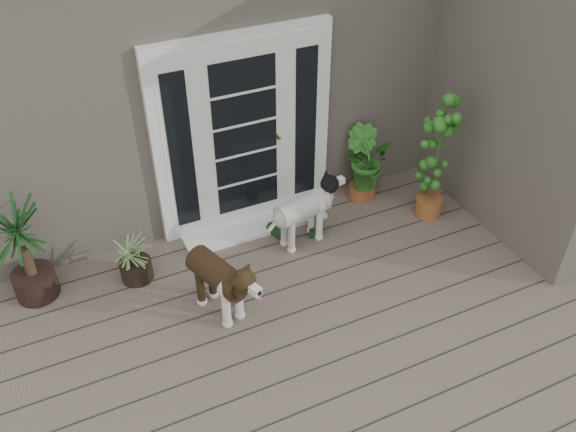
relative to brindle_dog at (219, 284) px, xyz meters
name	(u,v)px	position (x,y,z in m)	size (l,w,h in m)	color
deck	(363,355)	(0.97, -0.98, -0.41)	(6.20, 4.60, 0.12)	#6B5B4C
house_main	(196,29)	(0.97, 3.27, 1.08)	(7.40, 4.00, 3.10)	#665E54
house_wing	(564,88)	(3.87, 0.12, 1.08)	(1.60, 2.40, 3.10)	#665E54
door_unit	(244,134)	(0.77, 1.22, 0.73)	(1.90, 0.14, 2.15)	white
door_step	(255,225)	(0.77, 1.02, -0.32)	(1.60, 0.40, 0.05)	white
brindle_dog	(219,284)	(0.00, 0.00, 0.00)	(0.36, 0.83, 0.69)	#362413
white_dog	(302,217)	(1.13, 0.58, -0.02)	(0.34, 0.78, 0.65)	white
spider_plant	(134,257)	(-0.60, 0.77, -0.07)	(0.52, 0.52, 0.56)	#8DA867
yucca	(24,251)	(-1.53, 0.95, 0.20)	(0.76, 0.76, 1.10)	black
herb_a	(367,173)	(2.17, 1.02, -0.03)	(0.50, 0.50, 0.63)	#195217
herb_b	(362,173)	(2.10, 1.02, -0.01)	(0.46, 0.46, 0.68)	#1C651F
herb_c	(456,159)	(3.32, 0.86, -0.06)	(0.37, 0.37, 0.58)	#19591B
sapling	(437,155)	(2.63, 0.42, 0.44)	(0.46, 0.46, 1.58)	#265418
clog_left	(279,232)	(0.95, 0.78, -0.30)	(0.15, 0.33, 0.10)	#143215
clog_right	(314,227)	(1.33, 0.69, -0.30)	(0.16, 0.33, 0.10)	black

